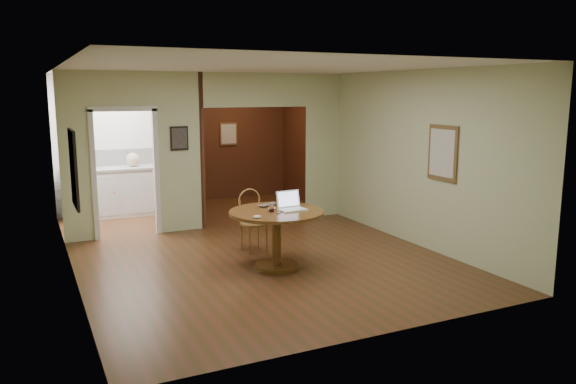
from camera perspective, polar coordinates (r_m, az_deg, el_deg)
name	(u,v)px	position (r m, az deg, el deg)	size (l,w,h in m)	color
floor	(272,266)	(7.81, -1.64, -7.51)	(5.00, 5.00, 0.00)	#4C3215
room_shell	(178,153)	(10.29, -11.09, 3.92)	(5.20, 7.50, 5.00)	white
dining_table	(276,226)	(7.57, -1.18, -3.45)	(1.27, 1.27, 0.80)	brown
chair	(252,217)	(8.44, -3.67, -2.52)	(0.42, 0.42, 0.94)	olive
open_laptop	(291,205)	(7.61, 0.28, -1.28)	(0.37, 0.32, 0.25)	white
closed_laptop	(271,205)	(7.83, -1.74, -1.36)	(0.33, 0.22, 0.03)	silver
mouse	(257,217)	(7.08, -3.17, -2.53)	(0.10, 0.06, 0.04)	white
wine_glass	(272,208)	(7.44, -1.68, -1.65)	(0.09, 0.09, 0.10)	white
pen	(279,213)	(7.35, -0.90, -2.18)	(0.01, 0.01, 0.14)	navy
kitchen_cabinet	(120,191)	(11.30, -16.68, 0.06)	(2.06, 0.60, 0.94)	white
grocery_bag	(133,160)	(11.25, -15.48, 3.17)	(0.27, 0.23, 0.27)	tan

